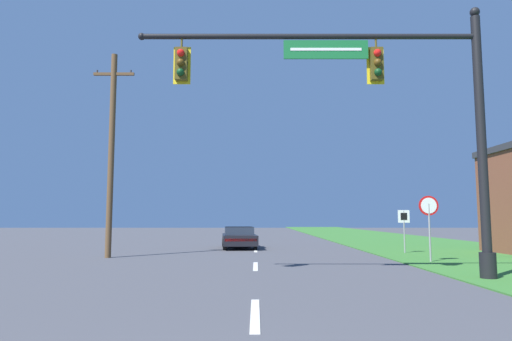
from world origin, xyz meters
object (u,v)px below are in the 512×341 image
(signal_mast, at_px, (393,109))
(car_ahead, at_px, (239,237))
(utility_pole_near, at_px, (112,150))
(route_sign_post, at_px, (404,221))
(stop_sign, at_px, (429,213))

(signal_mast, relative_size, car_ahead, 2.22)
(signal_mast, relative_size, utility_pole_near, 1.12)
(route_sign_post, bearing_deg, car_ahead, 153.38)
(stop_sign, bearing_deg, signal_mast, -119.40)
(signal_mast, xyz_separation_m, stop_sign, (2.75, 4.87, -2.91))
(signal_mast, height_order, stop_sign, signal_mast)
(signal_mast, height_order, utility_pole_near, utility_pole_near)
(signal_mast, bearing_deg, utility_pole_near, 145.62)
(stop_sign, bearing_deg, route_sign_post, 84.38)
(signal_mast, xyz_separation_m, route_sign_post, (3.17, 9.21, -3.25))
(stop_sign, bearing_deg, utility_pole_near, 170.64)
(signal_mast, distance_m, car_ahead, 14.71)
(signal_mast, bearing_deg, car_ahead, 110.21)
(car_ahead, bearing_deg, utility_pole_near, -130.81)
(stop_sign, xyz_separation_m, route_sign_post, (0.43, 4.34, -0.34))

